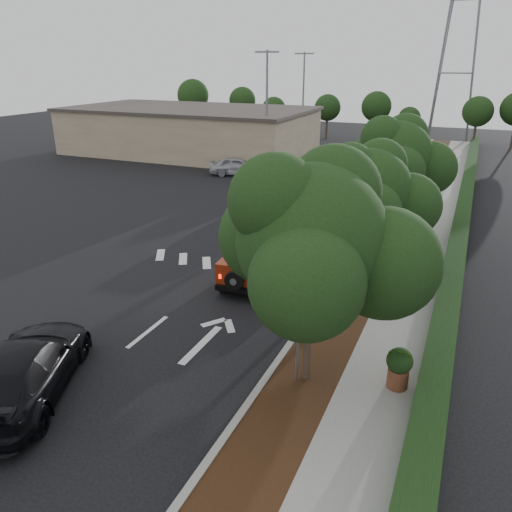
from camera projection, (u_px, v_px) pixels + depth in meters
The scene contains 19 objects.
ground at pixel (148, 332), 16.36m from camera, with size 120.00×120.00×0.00m, color black.
curb at pixel (365, 237), 24.86m from camera, with size 0.20×70.00×0.15m, color #9E9B93.
planting_strip at pixel (385, 240), 24.50m from camera, with size 1.80×70.00×0.12m, color black.
sidewalk at pixel (426, 245), 23.79m from camera, with size 2.00×70.00×0.12m, color gray.
hedge at pixel (458, 243), 23.15m from camera, with size 0.80×70.00×0.80m, color black.
commercial_building at pixel (190, 131), 47.15m from camera, with size 22.00×12.00×4.00m, color gray.
transmission_tower at pixel (447, 140), 55.08m from camera, with size 7.00×4.00×28.00m, color slate, non-canonical shape.
street_tree_near at pixel (306, 381), 13.86m from camera, with size 3.80×3.80×5.92m, color black, non-canonical shape.
street_tree_mid at pixel (361, 284), 19.83m from camera, with size 3.20×3.20×5.32m, color black, non-canonical shape.
street_tree_far at pixel (389, 235), 25.37m from camera, with size 3.40×3.40×5.62m, color black, non-canonical shape.
light_pole_a at pixel (266, 168), 40.95m from camera, with size 2.00×0.22×9.00m, color slate, non-canonical shape.
light_pole_b at pixel (302, 146), 51.55m from camera, with size 2.00×0.22×9.00m, color slate, non-canonical shape.
red_jeep at pixel (253, 258), 19.80m from camera, with size 1.95×3.86×1.93m.
silver_suv_ahead at pixel (311, 239), 22.42m from camera, with size 2.59×5.61×1.56m, color #ABAEB3.
black_suv_oncoming at pixel (24, 369), 13.03m from camera, with size 2.20×5.42×1.57m, color black.
silver_sedan_oncoming at pixel (267, 198), 28.85m from camera, with size 1.74×5.00×1.65m, color #B3B7BC.
parked_suv at pixel (237, 166), 38.32m from camera, with size 1.66×4.13×1.41m, color #B0B3B8.
speed_hump_sign at pixel (298, 328), 13.07m from camera, with size 1.20×0.12×2.56m.
terracotta_planter at pixel (399, 364), 13.17m from camera, with size 0.70×0.70×1.23m.
Camera 1 is at (8.96, -11.70, 8.32)m, focal length 35.00 mm.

